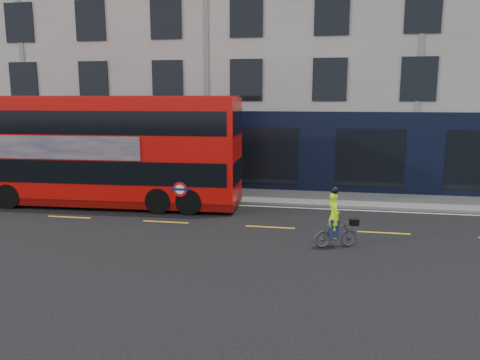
# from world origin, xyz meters

# --- Properties ---
(ground) EXTENTS (120.00, 120.00, 0.00)m
(ground) POSITION_xyz_m (0.00, 0.00, 0.00)
(ground) COLOR black
(ground) RESTS_ON ground
(pavement) EXTENTS (60.00, 3.00, 0.12)m
(pavement) POSITION_xyz_m (0.00, 6.50, 0.06)
(pavement) COLOR slate
(pavement) RESTS_ON ground
(kerb) EXTENTS (60.00, 0.12, 0.13)m
(kerb) POSITION_xyz_m (0.00, 5.00, 0.07)
(kerb) COLOR slate
(kerb) RESTS_ON ground
(building_terrace) EXTENTS (50.00, 10.07, 15.00)m
(building_terrace) POSITION_xyz_m (0.00, 12.94, 7.49)
(building_terrace) COLOR #B5B2AB
(building_terrace) RESTS_ON ground
(road_edge_line) EXTENTS (58.00, 0.10, 0.01)m
(road_edge_line) POSITION_xyz_m (0.00, 4.70, 0.00)
(road_edge_line) COLOR silver
(road_edge_line) RESTS_ON ground
(lane_dashes) EXTENTS (58.00, 0.12, 0.01)m
(lane_dashes) POSITION_xyz_m (0.00, 1.50, 0.00)
(lane_dashes) COLOR gold
(lane_dashes) RESTS_ON ground
(bus) EXTENTS (11.86, 3.15, 4.74)m
(bus) POSITION_xyz_m (-3.49, 3.80, 2.43)
(bus) COLOR red
(bus) RESTS_ON ground
(cyclist) EXTENTS (1.47, 0.85, 1.95)m
(cyclist) POSITION_xyz_m (6.28, -0.39, 0.66)
(cyclist) COLOR #4B4D50
(cyclist) RESTS_ON ground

